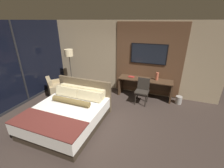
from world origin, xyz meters
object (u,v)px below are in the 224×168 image
bed (68,113)px  armchair_by_window (59,89)px  vase_tall (157,76)px  floor_lamp (69,56)px  desk (145,84)px  waste_bin (179,100)px  desk_chair (143,89)px  book (131,77)px  tv (149,54)px

bed → armchair_by_window: bed is taller
vase_tall → floor_lamp: bearing=-175.2°
bed → desk: 3.04m
desk → waste_bin: bearing=-6.0°
desk_chair → floor_lamp: floor_lamp is taller
bed → desk: bed is taller
vase_tall → waste_bin: vase_tall is taller
desk → desk_chair: size_ratio=2.18×
bed → waste_bin: 3.83m
desk_chair → waste_bin: size_ratio=3.27×
bed → waste_bin: bearing=37.6°
armchair_by_window → vase_tall: 3.80m
desk_chair → waste_bin: 1.38m
book → waste_bin: size_ratio=0.87×
armchair_by_window → floor_lamp: bearing=-50.0°
bed → vase_tall: size_ratio=7.37×
floor_lamp → waste_bin: bearing=1.9°
desk → tv: (0.00, 0.22, 1.13)m
floor_lamp → armchair_by_window: bearing=-90.6°
desk → book: (-0.55, -0.02, 0.24)m
desk → desk_chair: bearing=-90.2°
tv → book: tv is taller
bed → book: 2.76m
desk_chair → book: size_ratio=3.74×
desk_chair → bed: bearing=-129.7°
tv → book: size_ratio=5.39×
bed → desk: (1.77, 2.46, 0.18)m
bed → tv: (1.77, 2.69, 1.31)m
tv → floor_lamp: 3.20m
armchair_by_window → floor_lamp: size_ratio=0.70×
waste_bin → desk_chair: bearing=-163.0°
desk_chair → armchair_by_window: desk_chair is taller
bed → armchair_by_window: size_ratio=1.79×
floor_lamp → vase_tall: 3.62m
vase_tall → book: (-0.96, -0.05, -0.13)m
bed → armchair_by_window: 1.94m
tv → desk_chair: bearing=-90.1°
bed → desk_chair: size_ratio=2.32×
armchair_by_window → waste_bin: (4.43, 0.99, -0.13)m
vase_tall → desk: bearing=-176.4°
vase_tall → waste_bin: (0.85, -0.16, -0.74)m
bed → armchair_by_window: bearing=136.2°
desk → armchair_by_window: 3.37m
book → waste_bin: (1.81, -0.11, -0.61)m
bed → armchair_by_window: (-1.40, 1.34, -0.06)m
vase_tall → book: bearing=-177.2°
armchair_by_window → vase_tall: bearing=-121.5°
tv → floor_lamp: bearing=-171.1°
tv → floor_lamp: (-3.16, -0.50, -0.22)m
desk_chair → waste_bin: desk_chair is taller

